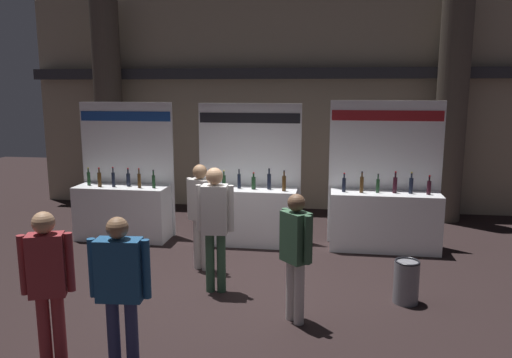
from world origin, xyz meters
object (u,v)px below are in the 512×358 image
exhibitor_booth_0 (123,206)px  visitor_0 (296,248)px  visitor_2 (120,282)px  exhibitor_booth_2 (384,214)px  visitor_3 (48,279)px  trash_bin (406,282)px  visitor_4 (201,209)px  exhibitor_booth_1 (247,209)px  visitor_6 (215,219)px

exhibitor_booth_0 → visitor_0: bearing=-40.5°
exhibitor_booth_0 → visitor_2: 4.69m
exhibitor_booth_2 → visitor_3: 5.75m
visitor_0 → visitor_2: bearing=87.3°
trash_bin → visitor_4: 3.16m
visitor_4 → visitor_3: bearing=97.2°
visitor_2 → visitor_3: 0.73m
trash_bin → visitor_4: (-2.98, 0.80, 0.68)m
exhibitor_booth_1 → visitor_3: 4.60m
trash_bin → visitor_6: 2.67m
visitor_0 → visitor_6: visitor_6 is taller
trash_bin → visitor_2: bearing=-144.7°
exhibitor_booth_0 → visitor_4: (1.86, -1.38, 0.35)m
visitor_0 → visitor_4: visitor_4 is taller
exhibitor_booth_0 → visitor_0: size_ratio=1.60×
visitor_4 → exhibitor_booth_0: bearing=-15.1°
exhibitor_booth_1 → visitor_3: (-1.23, -4.42, 0.33)m
exhibitor_booth_0 → visitor_3: size_ratio=1.55×
visitor_3 → visitor_6: visitor_6 is taller
visitor_6 → exhibitor_booth_2: bearing=38.1°
exhibitor_booth_2 → visitor_4: (-2.91, -1.46, 0.34)m
visitor_4 → visitor_6: (0.42, -0.82, 0.07)m
exhibitor_booth_0 → trash_bin: 5.32m
exhibitor_booth_0 → exhibitor_booth_1: (2.34, 0.07, 0.00)m
exhibitor_booth_0 → visitor_6: 3.20m
exhibitor_booth_2 → visitor_2: 5.29m
exhibitor_booth_1 → visitor_4: exhibitor_booth_1 is taller
visitor_4 → visitor_6: bearing=138.7°
exhibitor_booth_0 → trash_bin: exhibitor_booth_0 is taller
exhibitor_booth_0 → visitor_2: bearing=-66.8°
exhibitor_booth_2 → visitor_2: size_ratio=1.61×
visitor_0 → visitor_6: size_ratio=0.91×
trash_bin → visitor_2: 3.74m
exhibitor_booth_0 → exhibitor_booth_2: exhibitor_booth_2 is taller
exhibitor_booth_1 → visitor_3: bearing=-105.6°
visitor_4 → exhibitor_booth_2: bearing=-131.9°
visitor_3 → visitor_2: bearing=163.4°
visitor_0 → visitor_6: 1.37m
exhibitor_booth_0 → trash_bin: bearing=-24.2°
visitor_0 → visitor_4: 2.22m
exhibitor_booth_2 → exhibitor_booth_0: bearing=-179.0°
exhibitor_booth_1 → exhibitor_booth_2: bearing=0.2°
visitor_0 → visitor_2: (-1.60, -1.37, 0.02)m
trash_bin → visitor_3: visitor_3 is taller
visitor_2 → visitor_6: 2.15m
exhibitor_booth_1 → exhibitor_booth_2: size_ratio=0.98×
exhibitor_booth_0 → exhibitor_booth_2: size_ratio=0.98×
exhibitor_booth_0 → visitor_4: exhibitor_booth_0 is taller
visitor_0 → visitor_4: bearing=2.0°
visitor_4 → visitor_6: 0.93m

